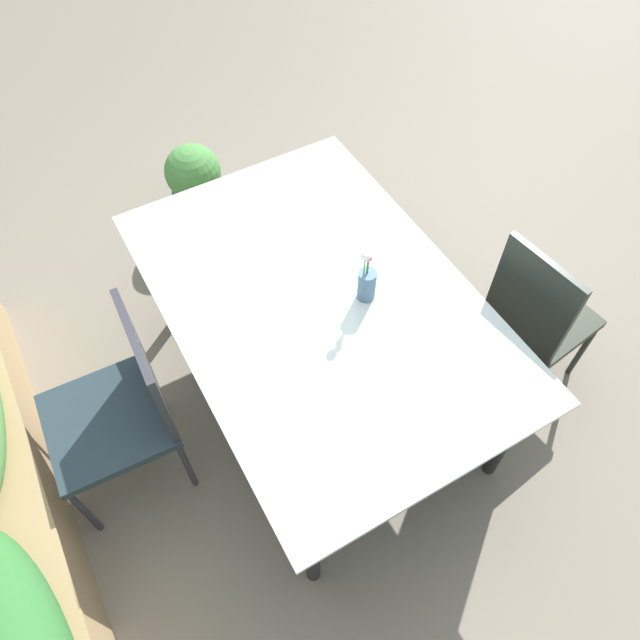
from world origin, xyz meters
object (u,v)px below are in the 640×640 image
object	(u,v)px
chair_far_side	(123,404)
flower_vase	(367,282)
dining_table	(320,308)
potted_plant	(195,184)
chair_near_left	(536,314)

from	to	relation	value
chair_far_side	flower_vase	distance (m)	1.10
chair_far_side	flower_vase	xyz separation A→B (m)	(-0.15, -1.05, 0.30)
dining_table	potted_plant	size ratio (longest dim) A/B	3.38
dining_table	flower_vase	size ratio (longest dim) A/B	6.30
chair_near_left	flower_vase	distance (m)	0.84
dining_table	potted_plant	bearing A→B (deg)	1.47
flower_vase	potted_plant	bearing A→B (deg)	7.90
dining_table	potted_plant	world-z (taller)	dining_table
dining_table	potted_plant	distance (m)	1.49
chair_near_left	chair_far_side	bearing A→B (deg)	-112.32
chair_near_left	flower_vase	size ratio (longest dim) A/B	3.38
dining_table	chair_far_side	xyz separation A→B (m)	(0.07, 0.88, -0.15)
flower_vase	dining_table	bearing A→B (deg)	65.89
chair_far_side	chair_near_left	bearing A→B (deg)	-102.89
dining_table	chair_far_side	world-z (taller)	chair_far_side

